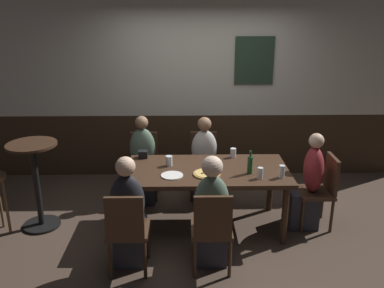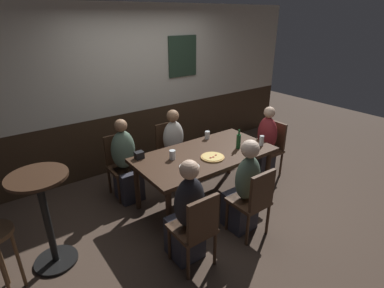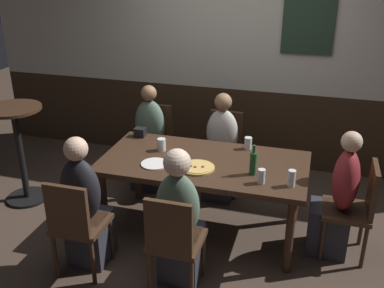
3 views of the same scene
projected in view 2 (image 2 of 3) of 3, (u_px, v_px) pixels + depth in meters
The scene contains 22 objects.
ground_plane at pixel (204, 200), 4.26m from camera, with size 12.00×12.00×0.00m, color #423328.
wall_back at pixel (144, 88), 4.97m from camera, with size 6.40×0.13×2.60m.
dining_table at pixel (205, 158), 4.00m from camera, with size 1.86×0.95×0.74m.
chair_left_far at pixel (121, 162), 4.28m from camera, with size 0.40×0.40×0.88m.
chair_head_east at pixel (271, 146), 4.80m from camera, with size 0.40×0.40×0.88m.
chair_left_near at pixel (196, 227), 2.96m from camera, with size 0.40×0.40×0.88m.
chair_mid_far at pixel (170, 148), 4.72m from camera, with size 0.40×0.40×0.88m.
chair_mid_near at pixel (254, 199), 3.41m from camera, with size 0.40×0.40×0.88m.
person_left_far at pixel (126, 167), 4.16m from camera, with size 0.34×0.37×1.16m.
person_head_east at pixel (264, 149), 4.71m from camera, with size 0.37×0.34×1.16m.
person_left_near at pixel (187, 219), 3.08m from camera, with size 0.34×0.37×1.18m.
person_mid_far at pixel (175, 152), 4.61m from camera, with size 0.34×0.37×1.15m.
person_mid_near at pixel (244, 192), 3.52m from camera, with size 0.34×0.37×1.19m.
pizza at pixel (213, 157), 3.83m from camera, with size 0.30×0.30×0.03m.
beer_glass_half at pixel (172, 155), 3.79m from camera, with size 0.08×0.08×0.12m.
tumbler_water at pixel (250, 146), 4.04m from camera, with size 0.06×0.06×0.12m.
highball_clear at pixel (262, 141), 4.18m from camera, with size 0.06×0.06×0.14m.
pint_glass_pale at pixel (207, 136), 4.41m from camera, with size 0.07×0.07×0.12m.
beer_bottle_green at pixel (239, 141), 4.08m from camera, with size 0.06×0.06×0.27m.
plate_white_large at pixel (189, 167), 3.60m from camera, with size 0.24×0.24×0.01m, color white.
condiment_caddy at pixel (139, 155), 3.81m from camera, with size 0.11×0.09×0.09m, color black.
side_bar_table at pixel (46, 214), 2.96m from camera, with size 0.56×0.56×1.05m.
Camera 2 is at (-2.27, -2.79, 2.43)m, focal length 28.08 mm.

